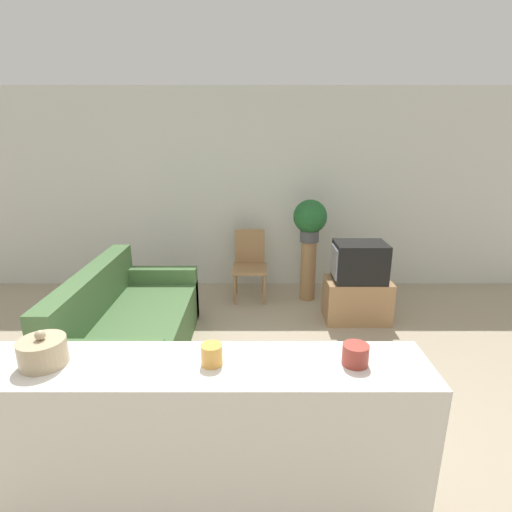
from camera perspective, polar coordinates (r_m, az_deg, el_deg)
name	(u,v)px	position (r m, az deg, el deg)	size (l,w,h in m)	color
ground_plane	(208,470)	(2.97, -6.84, -28.06)	(14.00, 14.00, 0.00)	tan
wall_back	(233,191)	(5.57, -3.30, 9.24)	(9.00, 0.06, 2.70)	silver
couch	(129,329)	(4.10, -17.65, -9.88)	(0.96, 1.90, 0.89)	#476B3D
tv_stand	(356,300)	(4.83, 14.13, -6.09)	(0.74, 0.45, 0.50)	#9E754C
television	(359,262)	(4.67, 14.46, -0.79)	(0.59, 0.42, 0.44)	black
wooden_chair	(249,262)	(5.25, -0.98, -0.81)	(0.44, 0.44, 0.90)	#9E754C
plant_stand	(308,270)	(5.26, 7.37, -2.06)	(0.20, 0.20, 0.79)	#9E754C
potted_plant	(310,218)	(5.08, 7.66, 5.35)	(0.42, 0.42, 0.54)	#4C4C51
foreground_counter	(196,451)	(2.34, -8.54, -25.85)	(2.32, 0.44, 1.04)	silver
decorative_bowl	(42,352)	(2.21, -28.22, -11.97)	(0.22, 0.22, 0.18)	tan
candle_jar	(211,355)	(1.98, -6.40, -13.82)	(0.10, 0.10, 0.10)	gold
coffee_tin	(355,355)	(2.03, 13.95, -13.50)	(0.13, 0.13, 0.10)	#99382D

